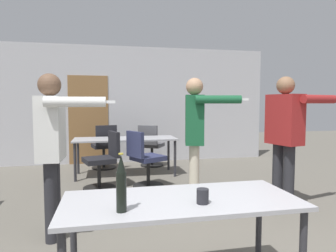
{
  "coord_description": "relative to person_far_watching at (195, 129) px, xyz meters",
  "views": [
    {
      "loc": [
        -0.71,
        -1.5,
        1.39
      ],
      "look_at": [
        0.11,
        2.41,
        1.1
      ],
      "focal_mm": 32.0,
      "sensor_mm": 36.0,
      "label": 1
    }
  ],
  "objects": [
    {
      "name": "drink_cup",
      "position": [
        -0.58,
        -2.05,
        -0.28
      ],
      "size": [
        0.08,
        0.08,
        0.1
      ],
      "color": "#232328",
      "rests_on": "conference_table_near"
    },
    {
      "name": "conference_table_near",
      "position": [
        -0.69,
        -1.92,
        -0.4
      ],
      "size": [
        1.65,
        0.71,
        0.73
      ],
      "color": "#A8A8AD",
      "rests_on": "ground_plane"
    },
    {
      "name": "person_center_tall",
      "position": [
        1.16,
        -0.32,
        -0.0
      ],
      "size": [
        0.91,
        0.66,
        1.76
      ],
      "rotation": [
        0.0,
        0.0,
        -1.32
      ],
      "color": "#28282D",
      "rests_on": "ground_plane"
    },
    {
      "name": "back_wall",
      "position": [
        -0.52,
        3.31,
        0.31
      ],
      "size": [
        6.48,
        0.12,
        2.75
      ],
      "color": "#BCBCC1",
      "rests_on": "ground_plane"
    },
    {
      "name": "office_chair_far_left",
      "position": [
        -0.58,
        0.98,
        -0.61
      ],
      "size": [
        0.67,
        0.64,
        0.95
      ],
      "rotation": [
        0.0,
        0.0,
        5.19
      ],
      "color": "black",
      "rests_on": "ground_plane"
    },
    {
      "name": "office_chair_far_right",
      "position": [
        -1.25,
        1.07,
        -0.62
      ],
      "size": [
        0.63,
        0.58,
        0.94
      ],
      "rotation": [
        0.0,
        0.0,
        1.87
      ],
      "color": "black",
      "rests_on": "ground_plane"
    },
    {
      "name": "person_far_watching",
      "position": [
        0.0,
        0.0,
        0.0
      ],
      "size": [
        0.76,
        0.77,
        1.75
      ],
      "rotation": [
        0.0,
        0.0,
        -1.82
      ],
      "color": "beige",
      "rests_on": "ground_plane"
    },
    {
      "name": "conference_table_far",
      "position": [
        -0.83,
        1.92,
        -0.39
      ],
      "size": [
        1.97,
        0.73,
        0.73
      ],
      "color": "#A8A8AD",
      "rests_on": "ground_plane"
    },
    {
      "name": "beer_bottle",
      "position": [
        -1.11,
        -2.09,
        -0.16
      ],
      "size": [
        0.06,
        0.06,
        0.36
      ],
      "color": "black",
      "rests_on": "conference_table_near"
    },
    {
      "name": "office_chair_near_pushed",
      "position": [
        -1.24,
        2.58,
        -0.61
      ],
      "size": [
        0.56,
        0.61,
        0.95
      ],
      "rotation": [
        0.0,
        0.0,
        0.24
      ],
      "color": "black",
      "rests_on": "ground_plane"
    },
    {
      "name": "person_near_casual",
      "position": [
        -1.73,
        -0.72,
        -0.02
      ],
      "size": [
        0.76,
        0.62,
        1.7
      ],
      "rotation": [
        0.0,
        0.0,
        -1.62
      ],
      "color": "#28282D",
      "rests_on": "ground_plane"
    },
    {
      "name": "office_chair_side_rolled",
      "position": [
        -0.22,
        2.66,
        -0.62
      ],
      "size": [
        0.65,
        0.67,
        0.93
      ],
      "rotation": [
        0.0,
        0.0,
        5.77
      ],
      "color": "black",
      "rests_on": "ground_plane"
    }
  ]
}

